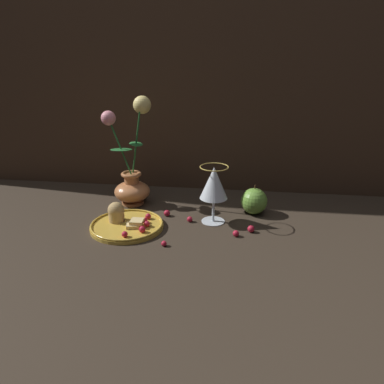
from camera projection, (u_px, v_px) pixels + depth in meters
ground_plane at (169, 225)px, 1.10m from camera, size 2.40×2.40×0.00m
wall_back at (185, 12)px, 1.21m from camera, size 2.40×0.04×1.20m
vase at (132, 175)px, 1.22m from camera, size 0.16×0.12×0.35m
plate_with_pastries at (125, 223)px, 1.08m from camera, size 0.21×0.21×0.07m
wine_glass at (214, 185)px, 1.08m from camera, size 0.08×0.08×0.17m
apple_beside_vase at (254, 201)px, 1.17m from camera, size 0.08×0.08×0.09m
berry_near_plate at (236, 233)px, 1.03m from camera, size 0.02×0.02×0.02m
berry_front_center at (251, 229)px, 1.06m from camera, size 0.02×0.02×0.02m
berry_by_glass_stem at (167, 213)px, 1.16m from camera, size 0.02×0.02×0.02m
berry_under_candlestick at (164, 244)px, 0.98m from camera, size 0.01×0.01×0.01m
berry_far_right at (190, 219)px, 1.12m from camera, size 0.02×0.02×0.02m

